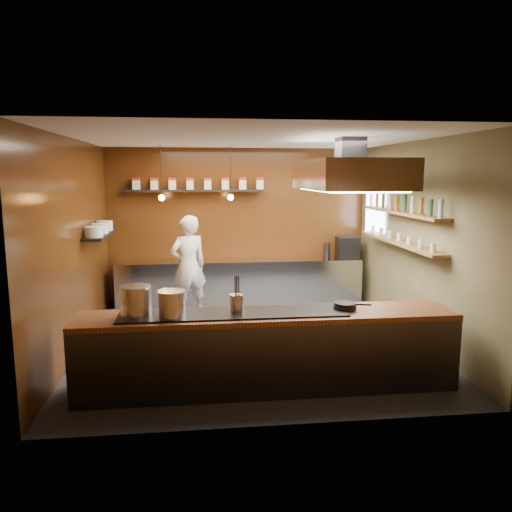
{
  "coord_description": "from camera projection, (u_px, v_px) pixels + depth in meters",
  "views": [
    {
      "loc": [
        -0.79,
        -7.13,
        2.5
      ],
      "look_at": [
        0.1,
        0.4,
        1.26
      ],
      "focal_mm": 35.0,
      "sensor_mm": 36.0,
      "label": 1
    }
  ],
  "objects": [
    {
      "name": "ceiling",
      "position": [
        252.0,
        138.0,
        7.0
      ],
      "size": [
        5.0,
        5.0,
        0.0
      ],
      "primitive_type": "plane",
      "rotation": [
        3.14,
        0.0,
        0.0
      ],
      "color": "silver",
      "rests_on": "back_wall"
    },
    {
      "name": "butter_jar",
      "position": [
        347.0,
        307.0,
        5.89
      ],
      "size": [
        0.09,
        0.09,
        0.08
      ],
      "primitive_type": "cylinder",
      "rotation": [
        0.0,
        0.0,
        0.07
      ],
      "color": "yellow",
      "rests_on": "pass_counter"
    },
    {
      "name": "back_wall",
      "position": [
        238.0,
        226.0,
        9.69
      ],
      "size": [
        5.0,
        0.0,
        5.0
      ],
      "primitive_type": "plane",
      "rotation": [
        1.57,
        0.0,
        0.0
      ],
      "color": "#381A0A",
      "rests_on": "ground"
    },
    {
      "name": "tin_shelf",
      "position": [
        191.0,
        191.0,
        9.34
      ],
      "size": [
        2.6,
        0.26,
        0.04
      ],
      "primitive_type": "cube",
      "color": "black",
      "rests_on": "back_wall"
    },
    {
      "name": "espresso_machine",
      "position": [
        347.0,
        247.0,
        9.69
      ],
      "size": [
        0.42,
        0.4,
        0.4
      ],
      "primitive_type": "cube",
      "rotation": [
        0.0,
        0.0,
        -0.04
      ],
      "color": "black",
      "rests_on": "prep_counter"
    },
    {
      "name": "bottles",
      "position": [
        400.0,
        203.0,
        7.72
      ],
      "size": [
        0.06,
        2.66,
        0.24
      ],
      "color": "silver",
      "rests_on": "bottle_shelf_upper"
    },
    {
      "name": "frying_pan",
      "position": [
        345.0,
        305.0,
        5.88
      ],
      "size": [
        0.44,
        0.27,
        0.07
      ],
      "color": "black",
      "rests_on": "pass_counter"
    },
    {
      "name": "plate_shelf",
      "position": [
        100.0,
        235.0,
        7.94
      ],
      "size": [
        0.3,
        1.4,
        0.04
      ],
      "primitive_type": "cube",
      "color": "black",
      "rests_on": "left_wall"
    },
    {
      "name": "stockpot_large",
      "position": [
        136.0,
        301.0,
        5.57
      ],
      "size": [
        0.45,
        0.45,
        0.34
      ],
      "primitive_type": "cylinder",
      "rotation": [
        0.0,
        0.0,
        0.36
      ],
      "color": "silver",
      "rests_on": "pass_counter"
    },
    {
      "name": "left_wall",
      "position": [
        75.0,
        247.0,
        6.95
      ],
      "size": [
        0.0,
        5.0,
        5.0
      ],
      "primitive_type": "plane",
      "rotation": [
        1.57,
        0.0,
        1.57
      ],
      "color": "#381A0A",
      "rests_on": "ground"
    },
    {
      "name": "utensil_crock",
      "position": [
        237.0,
        303.0,
        5.72
      ],
      "size": [
        0.21,
        0.21,
        0.2
      ],
      "primitive_type": "cylinder",
      "rotation": [
        0.0,
        0.0,
        -0.36
      ],
      "color": "#B6B8BE",
      "rests_on": "pass_counter"
    },
    {
      "name": "bottle_shelf_upper",
      "position": [
        400.0,
        212.0,
        7.74
      ],
      "size": [
        0.26,
        2.8,
        0.04
      ],
      "primitive_type": "cube",
      "color": "brown",
      "rests_on": "right_wall"
    },
    {
      "name": "prep_counter",
      "position": [
        240.0,
        283.0,
        9.54
      ],
      "size": [
        4.6,
        0.65,
        0.9
      ],
      "primitive_type": "cube",
      "color": "silver",
      "rests_on": "floor"
    },
    {
      "name": "wine_glasses",
      "position": [
        399.0,
        237.0,
        7.8
      ],
      "size": [
        0.07,
        2.37,
        0.13
      ],
      "color": "silver",
      "rests_on": "bottle_shelf_lower"
    },
    {
      "name": "storage_tins",
      "position": [
        199.0,
        184.0,
        9.33
      ],
      "size": [
        2.43,
        0.13,
        0.22
      ],
      "color": "beige",
      "rests_on": "tin_shelf"
    },
    {
      "name": "extractor_hood",
      "position": [
        350.0,
        174.0,
        6.84
      ],
      "size": [
        1.2,
        2.0,
        0.72
      ],
      "color": "#38383D",
      "rests_on": "ceiling"
    },
    {
      "name": "window_pane",
      "position": [
        375.0,
        208.0,
        9.13
      ],
      "size": [
        0.0,
        1.0,
        1.0
      ],
      "primitive_type": "plane",
      "rotation": [
        1.57,
        0.0,
        -1.57
      ],
      "color": "white",
      "rests_on": "right_wall"
    },
    {
      "name": "stockpot_small",
      "position": [
        172.0,
        304.0,
        5.53
      ],
      "size": [
        0.41,
        0.41,
        0.29
      ],
      "primitive_type": "cylinder",
      "rotation": [
        0.0,
        0.0,
        -0.4
      ],
      "color": "silver",
      "rests_on": "pass_counter"
    },
    {
      "name": "right_wall",
      "position": [
        417.0,
        241.0,
        7.53
      ],
      "size": [
        0.0,
        5.0,
        5.0
      ],
      "primitive_type": "plane",
      "rotation": [
        1.57,
        0.0,
        -1.57
      ],
      "color": "brown",
      "rests_on": "ground"
    },
    {
      "name": "floor",
      "position": [
        253.0,
        343.0,
        7.49
      ],
      "size": [
        5.0,
        5.0,
        0.0
      ],
      "primitive_type": "plane",
      "color": "black",
      "rests_on": "ground"
    },
    {
      "name": "pendant_left",
      "position": [
        162.0,
        195.0,
        8.64
      ],
      "size": [
        0.1,
        0.1,
        0.95
      ],
      "color": "black",
      "rests_on": "ceiling"
    },
    {
      "name": "bottle_shelf_lower",
      "position": [
        399.0,
        242.0,
        7.81
      ],
      "size": [
        0.26,
        2.8,
        0.04
      ],
      "primitive_type": "cube",
      "color": "brown",
      "rests_on": "right_wall"
    },
    {
      "name": "pass_counter",
      "position": [
        267.0,
        350.0,
        5.84
      ],
      "size": [
        4.4,
        0.72,
        0.94
      ],
      "color": "#38383D",
      "rests_on": "floor"
    },
    {
      "name": "pendant_right",
      "position": [
        231.0,
        194.0,
        8.78
      ],
      "size": [
        0.1,
        0.1,
        0.95
      ],
      "color": "black",
      "rests_on": "ceiling"
    },
    {
      "name": "chef",
      "position": [
        189.0,
        266.0,
        8.81
      ],
      "size": [
        0.77,
        0.66,
        1.8
      ],
      "primitive_type": "imported",
      "rotation": [
        0.0,
        0.0,
        3.55
      ],
      "color": "white",
      "rests_on": "floor"
    },
    {
      "name": "plate_stacks",
      "position": [
        100.0,
        229.0,
        7.93
      ],
      "size": [
        0.26,
        1.16,
        0.16
      ],
      "color": "silver",
      "rests_on": "plate_shelf"
    }
  ]
}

